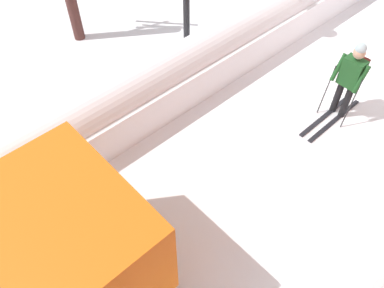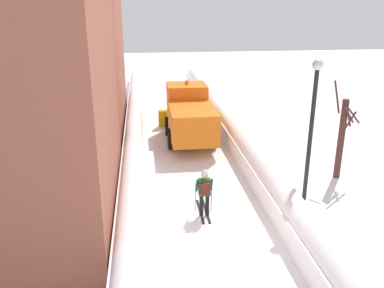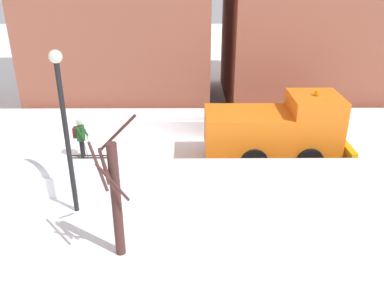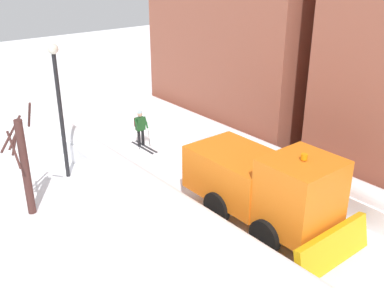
# 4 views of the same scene
# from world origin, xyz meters

# --- Properties ---
(ground_plane) EXTENTS (80.00, 80.00, 0.00)m
(ground_plane) POSITION_xyz_m (0.00, 10.00, 0.00)
(ground_plane) COLOR white
(snowbank_left) EXTENTS (1.10, 36.00, 1.30)m
(snowbank_left) POSITION_xyz_m (-2.69, 10.00, 0.61)
(snowbank_left) COLOR white
(snowbank_left) RESTS_ON ground
(snowbank_right) EXTENTS (1.10, 36.00, 1.28)m
(snowbank_right) POSITION_xyz_m (2.69, 10.00, 0.60)
(snowbank_right) COLOR white
(snowbank_right) RESTS_ON ground
(plow_truck) EXTENTS (3.20, 5.98, 3.12)m
(plow_truck) POSITION_xyz_m (0.31, 10.05, 1.48)
(plow_truck) COLOR orange
(plow_truck) RESTS_ON ground
(skier) EXTENTS (0.62, 1.80, 1.81)m
(skier) POSITION_xyz_m (-0.13, 1.77, 1.00)
(skier) COLOR black
(skier) RESTS_ON ground
(traffic_light_pole) EXTENTS (0.28, 0.42, 4.57)m
(traffic_light_pole) POSITION_xyz_m (-3.66, 2.14, 3.20)
(traffic_light_pole) COLOR black
(traffic_light_pole) RESTS_ON ground
(street_lamp) EXTENTS (0.40, 0.40, 5.46)m
(street_lamp) POSITION_xyz_m (3.96, 2.53, 3.44)
(street_lamp) COLOR black
(street_lamp) RESTS_ON ground
(bare_tree_near) EXTENTS (1.23, 1.35, 4.22)m
(bare_tree_near) POSITION_xyz_m (6.19, 4.36, 1.92)
(bare_tree_near) COLOR #4B2B27
(bare_tree_near) RESTS_ON ground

